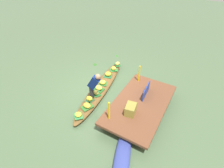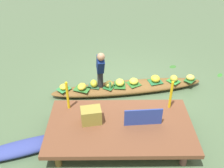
% 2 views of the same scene
% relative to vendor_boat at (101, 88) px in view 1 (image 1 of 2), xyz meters
% --- Properties ---
extents(canal_water, '(40.00, 40.00, 0.00)m').
position_rel_vendor_boat_xyz_m(canal_water, '(0.00, 0.00, -0.13)').
color(canal_water, '#4B6343').
rests_on(canal_water, ground).
extents(dock_platform, '(3.20, 1.80, 0.44)m').
position_rel_vendor_boat_xyz_m(dock_platform, '(0.31, 1.93, 0.26)').
color(dock_platform, brown).
rests_on(dock_platform, ground).
extents(vendor_boat, '(4.43, 1.31, 0.25)m').
position_rel_vendor_boat_xyz_m(vendor_boat, '(0.00, 0.00, 0.00)').
color(vendor_boat, brown).
rests_on(vendor_boat, ground).
extents(moored_boat, '(2.45, 1.24, 0.22)m').
position_rel_vendor_boat_xyz_m(moored_boat, '(2.36, 2.27, -0.01)').
color(moored_boat, '#34408F').
rests_on(moored_boat, ground).
extents(leaf_mat_0, '(0.33, 0.41, 0.01)m').
position_rel_vendor_boat_xyz_m(leaf_mat_0, '(0.24, 0.08, 0.13)').
color(leaf_mat_0, '#266126').
rests_on(leaf_mat_0, vendor_boat).
extents(banana_bunch_0, '(0.25, 0.29, 0.18)m').
position_rel_vendor_boat_xyz_m(banana_bunch_0, '(0.24, 0.08, 0.22)').
color(banana_bunch_0, yellow).
rests_on(banana_bunch_0, vendor_boat).
extents(leaf_mat_1, '(0.44, 0.44, 0.01)m').
position_rel_vendor_boat_xyz_m(leaf_mat_1, '(1.80, 0.25, 0.13)').
color(leaf_mat_1, '#318244').
rests_on(leaf_mat_1, vendor_boat).
extents(banana_bunch_1, '(0.23, 0.26, 0.14)m').
position_rel_vendor_boat_xyz_m(banana_bunch_1, '(1.80, 0.25, 0.20)').
color(banana_bunch_1, yellow).
rests_on(banana_bunch_1, vendor_boat).
extents(leaf_mat_2, '(0.39, 0.32, 0.01)m').
position_rel_vendor_boat_xyz_m(leaf_mat_2, '(0.97, 0.13, 0.13)').
color(leaf_mat_2, '#2E5835').
rests_on(leaf_mat_2, vendor_boat).
extents(banana_bunch_2, '(0.24, 0.28, 0.20)m').
position_rel_vendor_boat_xyz_m(banana_bunch_2, '(0.97, 0.13, 0.23)').
color(banana_bunch_2, yellow).
rests_on(banana_bunch_2, vendor_boat).
extents(leaf_mat_3, '(0.46, 0.43, 0.01)m').
position_rel_vendor_boat_xyz_m(leaf_mat_3, '(-0.79, -0.10, 0.13)').
color(leaf_mat_3, '#236538').
rests_on(leaf_mat_3, vendor_boat).
extents(banana_bunch_3, '(0.34, 0.35, 0.20)m').
position_rel_vendor_boat_xyz_m(banana_bunch_3, '(-0.79, -0.10, 0.23)').
color(banana_bunch_3, yellow).
rests_on(banana_bunch_3, vendor_boat).
extents(leaf_mat_4, '(0.42, 0.43, 0.01)m').
position_rel_vendor_boat_xyz_m(leaf_mat_4, '(-1.33, -0.12, 0.13)').
color(leaf_mat_4, '#2E8638').
rests_on(leaf_mat_4, vendor_boat).
extents(banana_bunch_4, '(0.27, 0.29, 0.19)m').
position_rel_vendor_boat_xyz_m(banana_bunch_4, '(-1.33, -0.12, 0.22)').
color(banana_bunch_4, gold).
rests_on(banana_bunch_4, vendor_boat).
extents(leaf_mat_5, '(0.45, 0.46, 0.01)m').
position_rel_vendor_boat_xyz_m(leaf_mat_5, '(-0.16, 0.01, 0.13)').
color(leaf_mat_5, '#2C692B').
rests_on(leaf_mat_5, vendor_boat).
extents(banana_bunch_5, '(0.31, 0.31, 0.17)m').
position_rel_vendor_boat_xyz_m(banana_bunch_5, '(-0.16, 0.01, 0.21)').
color(banana_bunch_5, yellow).
rests_on(banana_bunch_5, vendor_boat).
extents(leaf_mat_6, '(0.50, 0.43, 0.01)m').
position_rel_vendor_boat_xyz_m(leaf_mat_6, '(1.30, 0.26, 0.13)').
color(leaf_mat_6, '#306F2D').
rests_on(leaf_mat_6, vendor_boat).
extents(banana_bunch_6, '(0.27, 0.33, 0.16)m').
position_rel_vendor_boat_xyz_m(banana_bunch_6, '(1.30, 0.26, 0.21)').
color(banana_bunch_6, gold).
rests_on(banana_bunch_6, vendor_boat).
extents(leaf_mat_7, '(0.41, 0.41, 0.01)m').
position_rel_vendor_boat_xyz_m(leaf_mat_7, '(-1.82, -0.18, 0.13)').
color(leaf_mat_7, '#25652E').
rests_on(leaf_mat_7, vendor_boat).
extents(banana_bunch_7, '(0.27, 0.23, 0.17)m').
position_rel_vendor_boat_xyz_m(banana_bunch_7, '(-1.82, -0.18, 0.21)').
color(banana_bunch_7, '#F6DC55').
rests_on(banana_bunch_7, vendor_boat).
extents(leaf_mat_8, '(0.39, 0.41, 0.01)m').
position_rel_vendor_boat_xyz_m(leaf_mat_8, '(0.55, 0.16, 0.13)').
color(leaf_mat_8, '#215F2C').
rests_on(leaf_mat_8, vendor_boat).
extents(banana_bunch_8, '(0.30, 0.30, 0.19)m').
position_rel_vendor_boat_xyz_m(banana_bunch_8, '(0.55, 0.16, 0.23)').
color(banana_bunch_8, '#F0DC58').
rests_on(banana_bunch_8, vendor_boat).
extents(vendor_person, '(0.25, 0.54, 1.19)m').
position_rel_vendor_boat_xyz_m(vendor_person, '(0.77, 0.24, 0.81)').
color(vendor_person, '#28282D').
rests_on(vendor_person, vendor_boat).
extents(water_bottle, '(0.07, 0.07, 0.20)m').
position_rel_vendor_boat_xyz_m(water_bottle, '(0.52, 0.25, 0.23)').
color(water_bottle, '#58AB5E').
rests_on(water_bottle, vendor_boat).
extents(market_banner, '(0.83, 0.09, 0.41)m').
position_rel_vendor_boat_xyz_m(market_banner, '(-0.19, 1.93, 0.52)').
color(market_banner, '#283E93').
rests_on(market_banner, dock_platform).
extents(railing_post_west, '(0.06, 0.06, 0.73)m').
position_rel_vendor_boat_xyz_m(railing_post_west, '(-0.89, 1.33, 0.68)').
color(railing_post_west, yellow).
rests_on(railing_post_west, dock_platform).
extents(railing_post_east, '(0.06, 0.06, 0.73)m').
position_rel_vendor_boat_xyz_m(railing_post_east, '(1.51, 1.33, 0.68)').
color(railing_post_east, yellow).
rests_on(railing_post_east, dock_platform).
extents(produce_crate, '(0.49, 0.39, 0.36)m').
position_rel_vendor_boat_xyz_m(produce_crate, '(0.94, 1.82, 0.49)').
color(produce_crate, olive).
rests_on(produce_crate, dock_platform).
extents(drifting_plant_0, '(0.28, 0.30, 0.01)m').
position_rel_vendor_boat_xyz_m(drifting_plant_0, '(-3.00, -0.85, -0.12)').
color(drifting_plant_0, '#33782B').
rests_on(drifting_plant_0, ground).
extents(drifting_plant_1, '(0.33, 0.31, 0.01)m').
position_rel_vendor_boat_xyz_m(drifting_plant_1, '(-1.61, -1.41, -0.12)').
color(drifting_plant_1, '#306826').
rests_on(drifting_plant_1, ground).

